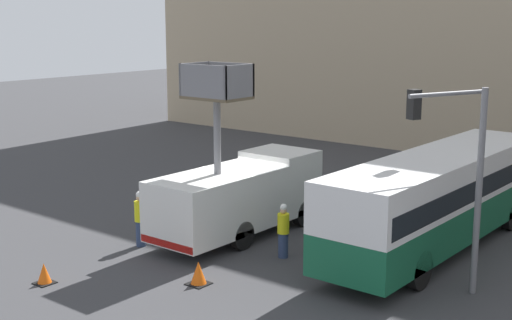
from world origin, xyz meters
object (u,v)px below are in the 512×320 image
Objects in this scene: utility_truck at (239,193)px; road_worker_directing at (283,231)px; traffic_light_pole at (454,151)px; traffic_cone_mid_road at (44,274)px; road_worker_near_truck at (140,219)px; traffic_cone_near_truck at (198,274)px; city_bus at (440,193)px.

utility_truck is 3.94× the size of road_worker_directing.
traffic_light_pole is at bearing -110.21° from road_worker_directing.
road_worker_near_truck is at bearing 95.39° from traffic_cone_mid_road.
traffic_cone_mid_road is (-1.44, -7.06, -1.26)m from utility_truck.
traffic_cone_mid_road is (-4.03, -6.15, -0.60)m from road_worker_directing.
traffic_light_pole is 12.23m from traffic_cone_mid_road.
utility_truck is 7.91m from traffic_light_pole.
utility_truck is 7.31m from traffic_cone_mid_road.
utility_truck is 10.18× the size of traffic_cone_near_truck.
traffic_light_pole reaches higher than traffic_cone_near_truck.
road_worker_near_truck is (-1.83, -2.98, -0.58)m from utility_truck.
utility_truck reaches higher than road_worker_directing.
traffic_cone_near_truck is (-3.97, -7.31, -1.57)m from city_bus.
traffic_cone_near_truck is at bearing 37.94° from traffic_cone_mid_road.
traffic_cone_near_truck is at bearing -139.14° from traffic_light_pole.
road_worker_directing is 7.37m from traffic_cone_mid_road.
traffic_cone_mid_road is at bearing 164.37° from road_worker_near_truck.
city_bus is 12.64m from traffic_cone_mid_road.
road_worker_directing is at bearing 147.85° from city_bus.
traffic_cone_mid_road is (-7.50, -10.05, -1.61)m from city_bus.
traffic_light_pole is at bearing 39.74° from traffic_cone_mid_road.
traffic_light_pole is 3.02× the size of road_worker_near_truck.
utility_truck reaches higher than city_bus.
city_bus is (6.05, 3.00, 0.35)m from utility_truck.
road_worker_near_truck is at bearing 136.62° from city_bus.
traffic_cone_near_truck is (-0.51, -3.40, -0.56)m from road_worker_directing.
traffic_light_pole is 3.24× the size of road_worker_directing.
traffic_light_pole is 5.94m from road_worker_directing.
traffic_cone_mid_road is at bearing 111.56° from road_worker_directing.
traffic_light_pole is 8.37× the size of traffic_cone_near_truck.
traffic_cone_mid_road is at bearing 152.74° from city_bus.
city_bus is at bearing -73.84° from road_worker_near_truck.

